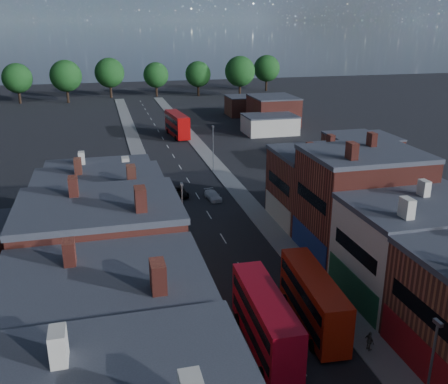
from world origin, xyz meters
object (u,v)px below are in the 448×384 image
bus_1 (313,299)px  car_3 (213,195)px  bus_0 (265,319)px  ped_1 (217,338)px  bus_2 (177,124)px  car_2 (179,192)px  ped_3 (370,341)px

bus_1 → car_3: size_ratio=2.67×
bus_0 → bus_1: (5.01, 2.05, -0.06)m
car_3 → ped_1: bearing=-109.2°
ped_1 → bus_2: bearing=-101.1°
bus_0 → car_2: (-0.77, 38.10, -1.96)m
bus_2 → car_3: (-1.57, -43.02, -2.24)m
bus_2 → car_3: bearing=-97.6°
bus_0 → ped_3: (7.94, -2.49, -1.68)m
car_3 → ped_1: ped_1 is taller
bus_1 → bus_2: (0.42, 76.36, 0.28)m
bus_1 → ped_1: (-8.76, -1.39, -1.46)m
bus_0 → car_3: 35.66m
bus_0 → bus_2: bus_2 is taller
bus_1 → bus_2: size_ratio=0.90×
car_2 → ped_3: (8.71, -40.59, 0.28)m
bus_1 → bus_0: bearing=-154.1°
bus_0 → bus_1: bearing=23.5°
bus_0 → ped_3: size_ratio=6.90×
car_2 → ped_1: ped_1 is taller
car_3 → ped_1: (-7.60, -34.74, 0.50)m
ped_1 → bus_0: bearing=165.7°
bus_2 → car_2: size_ratio=2.60×
car_2 → car_3: 5.36m
bus_2 → ped_3: size_ratio=7.57×
car_2 → bus_2: bearing=73.6°
car_2 → car_3: bearing=-38.0°
bus_0 → bus_1: size_ratio=1.01×
bus_2 → ped_1: size_ratio=6.32×
bus_1 → car_2: 36.56m
bus_1 → ped_3: size_ratio=6.80×
bus_1 → ped_1: size_ratio=5.68×
bus_0 → car_2: size_ratio=2.37×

